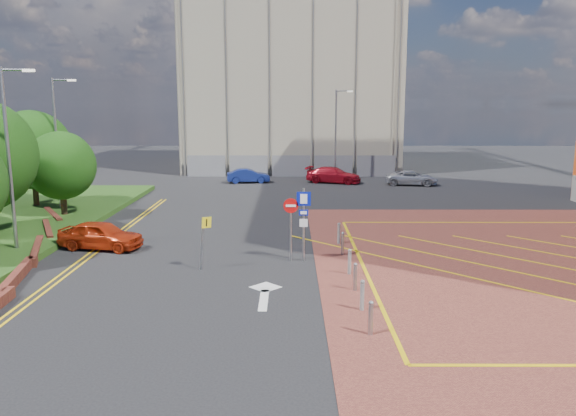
{
  "coord_description": "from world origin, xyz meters",
  "views": [
    {
      "loc": [
        -0.08,
        -22.65,
        6.73
      ],
      "look_at": [
        -0.18,
        2.77,
        2.02
      ],
      "focal_mm": 35.0,
      "sensor_mm": 36.0,
      "label": 1
    }
  ],
  "objects_px": {
    "lamp_left_near": "(10,152)",
    "tree_d": "(32,150)",
    "tree_c": "(61,166)",
    "sign_cluster": "(299,217)",
    "car_red_back": "(334,175)",
    "warning_sign": "(204,236)",
    "car_red_left": "(101,235)",
    "car_silver_back": "(412,178)",
    "lamp_back": "(337,131)",
    "lamp_left_far": "(57,138)",
    "car_blue_back": "(248,176)"
  },
  "relations": [
    {
      "from": "lamp_back",
      "to": "car_red_back",
      "type": "relative_size",
      "value": 1.68
    },
    {
      "from": "warning_sign",
      "to": "car_blue_back",
      "type": "relative_size",
      "value": 0.61
    },
    {
      "from": "lamp_back",
      "to": "warning_sign",
      "type": "height_order",
      "value": "lamp_back"
    },
    {
      "from": "tree_d",
      "to": "lamp_left_near",
      "type": "xyz_separation_m",
      "value": [
        4.08,
        -11.0,
        0.79
      ]
    },
    {
      "from": "warning_sign",
      "to": "car_silver_back",
      "type": "distance_m",
      "value": 28.36
    },
    {
      "from": "lamp_back",
      "to": "car_red_left",
      "type": "bearing_deg",
      "value": -117.64
    },
    {
      "from": "tree_c",
      "to": "lamp_back",
      "type": "distance_m",
      "value": 25.19
    },
    {
      "from": "tree_c",
      "to": "tree_d",
      "type": "distance_m",
      "value": 4.3
    },
    {
      "from": "lamp_left_near",
      "to": "car_red_back",
      "type": "distance_m",
      "value": 28.91
    },
    {
      "from": "sign_cluster",
      "to": "tree_c",
      "type": "bearing_deg",
      "value": 146.84
    },
    {
      "from": "tree_c",
      "to": "lamp_left_far",
      "type": "height_order",
      "value": "lamp_left_far"
    },
    {
      "from": "sign_cluster",
      "to": "lamp_back",
      "type": "bearing_deg",
      "value": 82.03
    },
    {
      "from": "tree_d",
      "to": "car_silver_back",
      "type": "distance_m",
      "value": 29.2
    },
    {
      "from": "lamp_left_far",
      "to": "lamp_back",
      "type": "relative_size",
      "value": 1.0
    },
    {
      "from": "warning_sign",
      "to": "car_red_left",
      "type": "xyz_separation_m",
      "value": [
        -5.39,
        3.39,
        -0.76
      ]
    },
    {
      "from": "tree_c",
      "to": "car_red_left",
      "type": "distance_m",
      "value": 8.68
    },
    {
      "from": "car_red_left",
      "to": "tree_d",
      "type": "bearing_deg",
      "value": 48.63
    },
    {
      "from": "lamp_left_near",
      "to": "car_blue_back",
      "type": "xyz_separation_m",
      "value": [
        8.7,
        23.72,
        -4.05
      ]
    },
    {
      "from": "lamp_left_far",
      "to": "car_red_back",
      "type": "bearing_deg",
      "value": 37.08
    },
    {
      "from": "car_silver_back",
      "to": "tree_d",
      "type": "bearing_deg",
      "value": 122.75
    },
    {
      "from": "tree_c",
      "to": "car_blue_back",
      "type": "height_order",
      "value": "tree_c"
    },
    {
      "from": "car_silver_back",
      "to": "warning_sign",
      "type": "bearing_deg",
      "value": 160.5
    },
    {
      "from": "car_silver_back",
      "to": "tree_c",
      "type": "bearing_deg",
      "value": 130.91
    },
    {
      "from": "tree_c",
      "to": "lamp_left_near",
      "type": "relative_size",
      "value": 0.61
    },
    {
      "from": "lamp_left_near",
      "to": "car_red_back",
      "type": "bearing_deg",
      "value": 55.78
    },
    {
      "from": "warning_sign",
      "to": "lamp_back",
      "type": "bearing_deg",
      "value": 74.83
    },
    {
      "from": "lamp_left_far",
      "to": "warning_sign",
      "type": "xyz_separation_m",
      "value": [
        10.81,
        -12.37,
        -3.23
      ]
    },
    {
      "from": "warning_sign",
      "to": "car_red_left",
      "type": "distance_m",
      "value": 6.41
    },
    {
      "from": "lamp_left_near",
      "to": "sign_cluster",
      "type": "bearing_deg",
      "value": -4.56
    },
    {
      "from": "sign_cluster",
      "to": "car_red_left",
      "type": "relative_size",
      "value": 0.81
    },
    {
      "from": "car_silver_back",
      "to": "lamp_left_near",
      "type": "bearing_deg",
      "value": 144.36
    },
    {
      "from": "sign_cluster",
      "to": "car_red_left",
      "type": "distance_m",
      "value": 9.6
    },
    {
      "from": "lamp_left_far",
      "to": "sign_cluster",
      "type": "relative_size",
      "value": 2.5
    },
    {
      "from": "car_red_back",
      "to": "tree_d",
      "type": "bearing_deg",
      "value": 140.6
    },
    {
      "from": "tree_d",
      "to": "lamp_back",
      "type": "xyz_separation_m",
      "value": [
        20.58,
        15.0,
        0.49
      ]
    },
    {
      "from": "car_red_back",
      "to": "car_silver_back",
      "type": "relative_size",
      "value": 1.1
    },
    {
      "from": "warning_sign",
      "to": "car_blue_back",
      "type": "height_order",
      "value": "warning_sign"
    },
    {
      "from": "car_red_left",
      "to": "car_silver_back",
      "type": "height_order",
      "value": "car_red_left"
    },
    {
      "from": "lamp_back",
      "to": "car_blue_back",
      "type": "distance_m",
      "value": 8.95
    },
    {
      "from": "warning_sign",
      "to": "car_silver_back",
      "type": "relative_size",
      "value": 0.52
    },
    {
      "from": "lamp_left_near",
      "to": "warning_sign",
      "type": "xyz_separation_m",
      "value": [
        8.81,
        -2.37,
        -3.23
      ]
    },
    {
      "from": "sign_cluster",
      "to": "car_blue_back",
      "type": "distance_m",
      "value": 25.09
    },
    {
      "from": "lamp_left_near",
      "to": "car_red_left",
      "type": "distance_m",
      "value": 5.35
    },
    {
      "from": "lamp_left_near",
      "to": "sign_cluster",
      "type": "relative_size",
      "value": 2.5
    },
    {
      "from": "tree_d",
      "to": "warning_sign",
      "type": "xyz_separation_m",
      "value": [
        12.89,
        -13.37,
        -2.44
      ]
    },
    {
      "from": "tree_d",
      "to": "car_red_left",
      "type": "height_order",
      "value": "tree_d"
    },
    {
      "from": "tree_c",
      "to": "car_red_back",
      "type": "distance_m",
      "value": 23.4
    },
    {
      "from": "lamp_back",
      "to": "car_silver_back",
      "type": "bearing_deg",
      "value": -30.59
    },
    {
      "from": "lamp_left_near",
      "to": "tree_d",
      "type": "bearing_deg",
      "value": 110.35
    },
    {
      "from": "tree_c",
      "to": "tree_d",
      "type": "bearing_deg",
      "value": 135.0
    }
  ]
}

